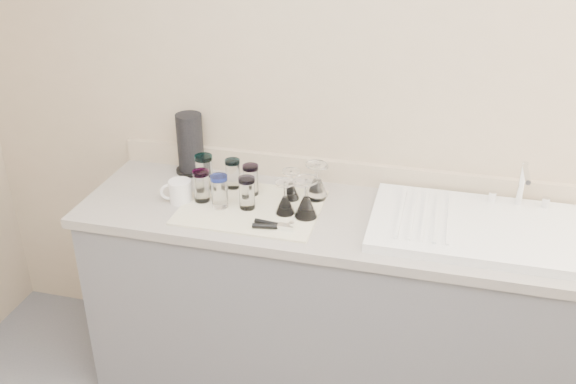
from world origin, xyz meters
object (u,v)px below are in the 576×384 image
(sink_unit, at_px, (482,227))
(tumbler_lavender, at_px, (247,193))
(tumbler_purple, at_px, (251,180))
(can_opener, at_px, (274,226))
(goblet_front_right, at_px, (306,204))
(white_mug, at_px, (180,191))
(goblet_back_left, at_px, (291,189))
(goblet_back_right, at_px, (316,186))
(tumbler_teal, at_px, (204,171))
(goblet_front_left, at_px, (285,202))
(tumbler_blue, at_px, (220,191))
(paper_towel_roll, at_px, (190,144))
(tumbler_magenta, at_px, (201,186))
(goblet_extra, at_px, (319,185))
(tumbler_cyan, at_px, (233,173))

(sink_unit, bearing_deg, tumbler_lavender, -176.73)
(sink_unit, relative_size, tumbler_lavender, 6.24)
(tumbler_purple, xyz_separation_m, can_opener, (0.17, -0.25, -0.06))
(goblet_front_right, distance_m, white_mug, 0.53)
(goblet_back_left, xyz_separation_m, goblet_front_right, (0.09, -0.13, 0.01))
(sink_unit, distance_m, goblet_back_right, 0.67)
(tumbler_teal, xyz_separation_m, goblet_front_left, (0.39, -0.13, -0.03))
(tumbler_blue, relative_size, paper_towel_roll, 0.50)
(tumbler_lavender, xyz_separation_m, goblet_front_left, (0.16, -0.00, -0.02))
(tumbler_magenta, height_order, tumbler_blue, tumbler_blue)
(tumbler_lavender, distance_m, goblet_extra, 0.31)
(goblet_front_left, relative_size, paper_towel_roll, 0.51)
(tumbler_teal, relative_size, goblet_extra, 1.10)
(sink_unit, distance_m, can_opener, 0.78)
(white_mug, bearing_deg, tumbler_magenta, 13.08)
(tumbler_cyan, bearing_deg, sink_unit, -6.08)
(goblet_front_left, bearing_deg, tumbler_purple, 145.60)
(tumbler_lavender, bearing_deg, goblet_extra, 35.92)
(tumbler_cyan, height_order, paper_towel_roll, paper_towel_roll)
(tumbler_blue, height_order, goblet_front_left, goblet_front_left)
(tumbler_purple, distance_m, tumbler_lavender, 0.12)
(paper_towel_roll, bearing_deg, goblet_back_right, -12.23)
(tumbler_magenta, height_order, goblet_front_left, goblet_front_left)
(tumbler_cyan, bearing_deg, goblet_extra, 3.47)
(sink_unit, xyz_separation_m, goblet_front_right, (-0.66, -0.06, 0.04))
(can_opener, bearing_deg, tumbler_purple, 124.01)
(tumbler_teal, relative_size, tumbler_cyan, 1.17)
(goblet_front_left, bearing_deg, goblet_front_right, -3.80)
(tumbler_teal, relative_size, tumbler_blue, 1.09)
(tumbler_cyan, xyz_separation_m, can_opener, (0.26, -0.29, -0.05))
(tumbler_blue, bearing_deg, goblet_front_right, 1.08)
(white_mug, bearing_deg, tumbler_blue, -2.98)
(tumbler_cyan, bearing_deg, tumbler_blue, -88.34)
(tumbler_lavender, height_order, goblet_back_right, goblet_back_right)
(tumbler_purple, bearing_deg, goblet_back_left, 0.74)
(goblet_back_left, height_order, paper_towel_roll, paper_towel_roll)
(tumbler_blue, height_order, goblet_front_right, goblet_front_right)
(sink_unit, height_order, goblet_extra, sink_unit)
(goblet_back_right, bearing_deg, paper_towel_roll, 167.77)
(sink_unit, bearing_deg, tumbler_teal, 176.20)
(tumbler_lavender, bearing_deg, sink_unit, 3.27)
(tumbler_teal, height_order, goblet_extra, tumbler_teal)
(goblet_back_left, distance_m, goblet_front_left, 0.12)
(tumbler_purple, relative_size, goblet_extra, 0.97)
(tumbler_blue, xyz_separation_m, white_mug, (-0.18, 0.01, -0.03))
(goblet_extra, relative_size, paper_towel_roll, 0.50)
(goblet_back_right, xyz_separation_m, paper_towel_roll, (-0.60, 0.13, 0.07))
(goblet_back_right, relative_size, goblet_front_right, 0.96)
(goblet_front_right, relative_size, paper_towel_roll, 0.60)
(tumbler_cyan, relative_size, tumbler_magenta, 0.95)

